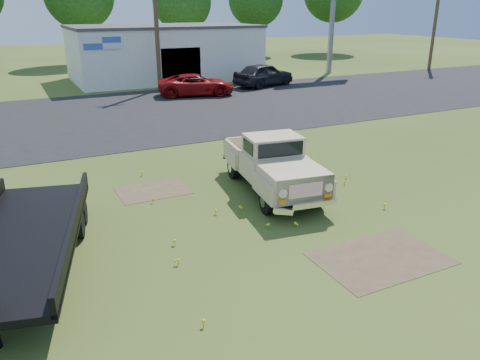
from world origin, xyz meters
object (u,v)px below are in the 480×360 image
object	(u,v)px
vintage_pickup_truck	(272,164)
flatbed_trailer	(22,233)
red_pickup	(196,85)
dark_sedan	(264,75)

from	to	relation	value
vintage_pickup_truck	flatbed_trailer	distance (m)	7.42
vintage_pickup_truck	flatbed_trailer	bearing A→B (deg)	-158.56
red_pickup	dark_sedan	size ratio (longest dim) A/B	1.02
vintage_pickup_truck	dark_sedan	bearing A→B (deg)	69.59
red_pickup	dark_sedan	world-z (taller)	dark_sedan
flatbed_trailer	dark_sedan	xyz separation A→B (m)	(17.14, 20.08, -0.09)
vintage_pickup_truck	dark_sedan	xyz separation A→B (m)	(9.92, 18.35, -0.08)
flatbed_trailer	red_pickup	size ratio (longest dim) A/B	1.37
red_pickup	dark_sedan	bearing A→B (deg)	-62.17
dark_sedan	flatbed_trailer	bearing A→B (deg)	122.77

